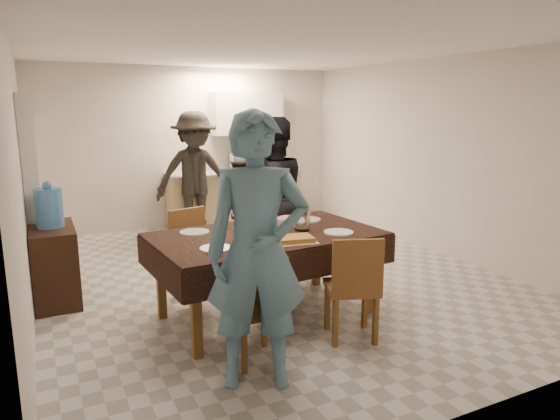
{
  "coord_description": "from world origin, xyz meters",
  "views": [
    {
      "loc": [
        -2.36,
        -5.08,
        1.96
      ],
      "look_at": [
        -0.01,
        -0.3,
        0.86
      ],
      "focal_mm": 32.0,
      "sensor_mm": 36.0,
      "label": 1
    }
  ],
  "objects": [
    {
      "name": "wall_left",
      "position": [
        -2.5,
        0.0,
        1.3
      ],
      "size": [
        0.02,
        6.0,
        2.6
      ],
      "primitive_type": "cube",
      "color": "silver",
      "rests_on": "floor"
    },
    {
      "name": "microwave",
      "position": [
        0.84,
        2.68,
        1.06
      ],
      "size": [
        0.52,
        0.36,
        0.29
      ],
      "primitive_type": "imported",
      "rotation": [
        0.0,
        0.0,
        3.14
      ],
      "color": "silver",
      "rests_on": "kitchen_worktop"
    },
    {
      "name": "chair_far_right",
      "position": [
        -0.04,
        -0.31,
        0.52
      ],
      "size": [
        0.41,
        0.41,
        0.46
      ],
      "rotation": [
        0.0,
        0.0,
        3.19
      ],
      "color": "brown",
      "rests_on": "floor"
    },
    {
      "name": "water_jug",
      "position": [
        -2.28,
        0.29,
        0.98
      ],
      "size": [
        0.26,
        0.26,
        0.39
      ],
      "primitive_type": "cylinder",
      "color": "#4C91D6",
      "rests_on": "console"
    },
    {
      "name": "ceiling",
      "position": [
        0.0,
        0.0,
        2.6
      ],
      "size": [
        5.0,
        6.0,
        0.02
      ],
      "primitive_type": "cube",
      "color": "white",
      "rests_on": "wall_back"
    },
    {
      "name": "water_pitcher",
      "position": [
        -0.14,
        -1.03,
        0.91
      ],
      "size": [
        0.14,
        0.14,
        0.21
      ],
      "primitive_type": "cylinder",
      "color": "white",
      "rests_on": "dining_table"
    },
    {
      "name": "chair_near_right",
      "position": [
        -0.04,
        -1.82,
        0.57
      ],
      "size": [
        0.54,
        0.55,
        0.5
      ],
      "rotation": [
        0.0,
        0.0,
        -0.36
      ],
      "color": "brown",
      "rests_on": "floor"
    },
    {
      "name": "plate_far_right",
      "position": [
        0.11,
        -0.68,
        0.82
      ],
      "size": [
        0.28,
        0.28,
        0.02
      ],
      "primitive_type": "cylinder",
      "color": "silver",
      "rests_on": "dining_table"
    },
    {
      "name": "dining_table",
      "position": [
        -0.49,
        -0.98,
        0.77
      ],
      "size": [
        2.15,
        1.36,
        0.81
      ],
      "rotation": [
        0.0,
        0.0,
        0.08
      ],
      "color": "black",
      "rests_on": "floor"
    },
    {
      "name": "chair_far_left",
      "position": [
        -0.94,
        -0.32,
        0.56
      ],
      "size": [
        0.5,
        0.51,
        0.5
      ],
      "rotation": [
        0.0,
        0.0,
        3.38
      ],
      "color": "brown",
      "rests_on": "floor"
    },
    {
      "name": "wine_bottle",
      "position": [
        -0.54,
        -0.93,
        0.97
      ],
      "size": [
        0.08,
        0.08,
        0.33
      ],
      "primitive_type": null,
      "color": "black",
      "rests_on": "dining_table"
    },
    {
      "name": "person_kitchen",
      "position": [
        -0.2,
        2.23,
        0.95
      ],
      "size": [
        1.23,
        0.71,
        1.9
      ],
      "primitive_type": "imported",
      "color": "black",
      "rests_on": "floor"
    },
    {
      "name": "kitchen_worktop",
      "position": [
        0.6,
        2.68,
        0.89
      ],
      "size": [
        2.24,
        0.64,
        0.05
      ],
      "primitive_type": "cube",
      "color": "#A5A4A0",
      "rests_on": "kitchen_base_cabinet"
    },
    {
      "name": "plate_far_left",
      "position": [
        -1.09,
        -0.68,
        0.82
      ],
      "size": [
        0.27,
        0.27,
        0.02
      ],
      "primitive_type": "cylinder",
      "color": "silver",
      "rests_on": "dining_table"
    },
    {
      "name": "person_far",
      "position": [
        0.06,
        0.07,
        0.93
      ],
      "size": [
        0.98,
        0.81,
        1.85
      ],
      "primitive_type": "imported",
      "rotation": [
        0.0,
        0.0,
        3.27
      ],
      "color": "black",
      "rests_on": "floor"
    },
    {
      "name": "wine_glass_c",
      "position": [
        -0.69,
        -0.68,
        0.89
      ],
      "size": [
        0.08,
        0.08,
        0.17
      ],
      "primitive_type": null,
      "color": "white",
      "rests_on": "dining_table"
    },
    {
      "name": "plate_near_right",
      "position": [
        0.11,
        -1.28,
        0.82
      ],
      "size": [
        0.28,
        0.28,
        0.02
      ],
      "primitive_type": "cylinder",
      "color": "silver",
      "rests_on": "dining_table"
    },
    {
      "name": "wall_front",
      "position": [
        0.0,
        -3.0,
        1.3
      ],
      "size": [
        5.0,
        0.02,
        2.6
      ],
      "primitive_type": "cube",
      "color": "silver",
      "rests_on": "floor"
    },
    {
      "name": "wine_glass_a",
      "position": [
        -1.04,
        -1.23,
        0.9
      ],
      "size": [
        0.08,
        0.08,
        0.18
      ],
      "primitive_type": null,
      "color": "white",
      "rests_on": "dining_table"
    },
    {
      "name": "chair_near_left",
      "position": [
        -0.94,
        -1.82,
        0.53
      ],
      "size": [
        0.41,
        0.41,
        0.47
      ],
      "rotation": [
        0.0,
        0.0,
        0.03
      ],
      "color": "brown",
      "rests_on": "floor"
    },
    {
      "name": "console",
      "position": [
        -2.28,
        0.29,
        0.39
      ],
      "size": [
        0.42,
        0.84,
        0.78
      ],
      "primitive_type": "cube",
      "color": "black",
      "rests_on": "floor"
    },
    {
      "name": "floor",
      "position": [
        0.0,
        0.0,
        0.0
      ],
      "size": [
        5.0,
        6.0,
        0.02
      ],
      "primitive_type": "cube",
      "color": "beige",
      "rests_on": "ground"
    },
    {
      "name": "wall_right",
      "position": [
        2.5,
        0.0,
        1.3
      ],
      "size": [
        0.02,
        6.0,
        2.6
      ],
      "primitive_type": "cube",
      "color": "silver",
      "rests_on": "floor"
    },
    {
      "name": "wine_glass_b",
      "position": [
        0.06,
        -0.73,
        0.9
      ],
      "size": [
        0.08,
        0.08,
        0.19
      ],
      "primitive_type": null,
      "color": "white",
      "rests_on": "dining_table"
    },
    {
      "name": "stub_partition",
      "position": [
        -2.42,
        1.2,
        1.05
      ],
      "size": [
        0.15,
        1.4,
        2.1
      ],
      "primitive_type": "cube",
      "color": "silver",
      "rests_on": "floor"
    },
    {
      "name": "mushroom_dish",
      "position": [
        -0.54,
        -0.7,
        0.83
      ],
      "size": [
        0.21,
        0.21,
        0.04
      ],
      "primitive_type": "cylinder",
      "color": "silver",
      "rests_on": "dining_table"
    },
    {
      "name": "person_near",
      "position": [
        -1.04,
        -2.03,
        0.98
      ],
      "size": [
        0.83,
        0.69,
        1.95
      ],
      "primitive_type": "imported",
      "rotation": [
        0.0,
        0.0,
        -0.37
      ],
      "color": "#5985A3",
      "rests_on": "floor"
    },
    {
      "name": "plate_near_left",
      "position": [
        -1.09,
        -1.28,
        0.82
      ],
      "size": [
        0.26,
        0.26,
        0.02
      ],
      "primitive_type": "cylinder",
      "color": "silver",
      "rests_on": "dining_table"
    },
    {
      "name": "salad_bowl",
      "position": [
        -0.19,
        -0.8,
        0.85
      ],
      "size": [
        0.2,
        0.2,
        0.08
      ],
      "primitive_type": "cylinder",
      "color": "silver",
      "rests_on": "dining_table"
    },
    {
      "name": "upper_cabinet",
      "position": [
        0.9,
        2.82,
        1.85
      ],
      "size": [
        1.2,
        0.34,
        0.7
      ],
      "primitive_type": "cube",
      "color": "silver",
      "rests_on": "wall_back"
    },
    {
      "name": "kitchen_base_cabinet",
      "position": [
        0.6,
        2.68,
        0.43
      ],
      "size": [
        2.2,
        0.6,
        0.86
      ],
      "primitive_type": "cube",
      "color": "tan",
      "rests_on": "floor"
    },
    {
      "name": "savoury_tart",
      "position": [
        -0.39,
        -1.36,
        0.83
      ],
      "size": [
        0.4,
        0.33,
        0.05
      ],
      "primitive_type": "cube",
      "rotation": [
        0.0,
        0.0,
        -0.17
      ],
      "color": "#B27B34",
      "rests_on": "dining_table"
    },
    {
      "name": "wall_back",
      "position": [
        0.0,
        3.0,
        1.3
      ],
      "size": [
        5.0,
        0.02,
        2.6
      ],
      "primitive_type": "cube",
      "color": "silver",
      "rests_on": "floor"
    }
  ]
}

